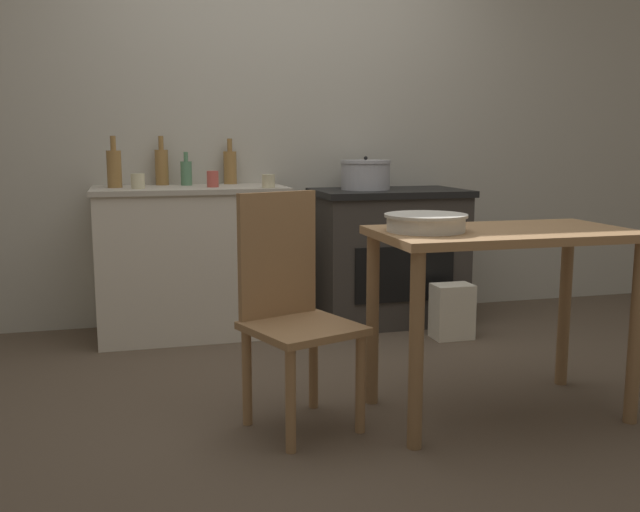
{
  "coord_description": "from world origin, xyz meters",
  "views": [
    {
      "loc": [
        -0.93,
        -3.0,
        1.15
      ],
      "look_at": [
        0.0,
        0.45,
        0.58
      ],
      "focal_mm": 40.0,
      "sensor_mm": 36.0,
      "label": 1
    }
  ],
  "objects_px": {
    "stock_pot": "(366,175)",
    "bottle_center_left": "(230,166)",
    "chair": "(292,306)",
    "bottle_far_left": "(186,172)",
    "bottle_left": "(162,166)",
    "stove": "(388,255)",
    "mixing_bowl_large": "(426,222)",
    "cup_mid_right": "(138,181)",
    "work_table": "(502,262)",
    "cup_center": "(268,181)",
    "cup_center_right": "(213,179)",
    "flour_sack": "(452,311)",
    "bottle_mid_left": "(114,168)"
  },
  "relations": [
    {
      "from": "stock_pot",
      "to": "bottle_center_left",
      "type": "bearing_deg",
      "value": 165.63
    },
    {
      "from": "chair",
      "to": "stock_pot",
      "type": "relative_size",
      "value": 2.97
    },
    {
      "from": "bottle_far_left",
      "to": "bottle_left",
      "type": "distance_m",
      "value": 0.16
    },
    {
      "from": "stove",
      "to": "stock_pot",
      "type": "xyz_separation_m",
      "value": [
        -0.15,
        0.02,
        0.52
      ]
    },
    {
      "from": "mixing_bowl_large",
      "to": "cup_mid_right",
      "type": "xyz_separation_m",
      "value": [
        -1.1,
        1.5,
        0.1
      ]
    },
    {
      "from": "bottle_left",
      "to": "bottle_center_left",
      "type": "height_order",
      "value": "bottle_left"
    },
    {
      "from": "mixing_bowl_large",
      "to": "cup_mid_right",
      "type": "relative_size",
      "value": 3.93
    },
    {
      "from": "work_table",
      "to": "mixing_bowl_large",
      "type": "bearing_deg",
      "value": 176.06
    },
    {
      "from": "cup_center",
      "to": "bottle_left",
      "type": "bearing_deg",
      "value": 142.95
    },
    {
      "from": "stove",
      "to": "bottle_left",
      "type": "relative_size",
      "value": 3.18
    },
    {
      "from": "bottle_center_left",
      "to": "cup_center_right",
      "type": "distance_m",
      "value": 0.33
    },
    {
      "from": "cup_center",
      "to": "mixing_bowl_large",
      "type": "bearing_deg",
      "value": -74.91
    },
    {
      "from": "stove",
      "to": "cup_center",
      "type": "distance_m",
      "value": 0.98
    },
    {
      "from": "work_table",
      "to": "flour_sack",
      "type": "xyz_separation_m",
      "value": [
        0.33,
        1.13,
        -0.49
      ]
    },
    {
      "from": "mixing_bowl_large",
      "to": "bottle_left",
      "type": "bearing_deg",
      "value": 117.53
    },
    {
      "from": "stove",
      "to": "bottle_left",
      "type": "distance_m",
      "value": 1.53
    },
    {
      "from": "bottle_far_left",
      "to": "cup_center_right",
      "type": "bearing_deg",
      "value": -57.9
    },
    {
      "from": "bottle_far_left",
      "to": "bottle_left",
      "type": "xyz_separation_m",
      "value": [
        -0.14,
        0.07,
        0.04
      ]
    },
    {
      "from": "work_table",
      "to": "bottle_far_left",
      "type": "distance_m",
      "value": 2.14
    },
    {
      "from": "bottle_left",
      "to": "bottle_mid_left",
      "type": "height_order",
      "value": "bottle_left"
    },
    {
      "from": "work_table",
      "to": "cup_center",
      "type": "relative_size",
      "value": 13.68
    },
    {
      "from": "chair",
      "to": "stove",
      "type": "bearing_deg",
      "value": 36.97
    },
    {
      "from": "stock_pot",
      "to": "mixing_bowl_large",
      "type": "distance_m",
      "value": 1.65
    },
    {
      "from": "mixing_bowl_large",
      "to": "cup_center_right",
      "type": "height_order",
      "value": "cup_center_right"
    },
    {
      "from": "work_table",
      "to": "cup_center_right",
      "type": "bearing_deg",
      "value": 122.98
    },
    {
      "from": "flour_sack",
      "to": "mixing_bowl_large",
      "type": "height_order",
      "value": "mixing_bowl_large"
    },
    {
      "from": "bottle_center_left",
      "to": "cup_mid_right",
      "type": "xyz_separation_m",
      "value": [
        -0.57,
        -0.33,
        -0.07
      ]
    },
    {
      "from": "stove",
      "to": "chair",
      "type": "xyz_separation_m",
      "value": [
        -0.98,
        -1.51,
        0.06
      ]
    },
    {
      "from": "bottle_center_left",
      "to": "cup_center",
      "type": "xyz_separation_m",
      "value": [
        0.16,
        -0.44,
        -0.07
      ]
    },
    {
      "from": "flour_sack",
      "to": "bottle_center_left",
      "type": "bearing_deg",
      "value": 148.55
    },
    {
      "from": "work_table",
      "to": "bottle_center_left",
      "type": "xyz_separation_m",
      "value": [
        -0.87,
        1.86,
        0.34
      ]
    },
    {
      "from": "bottle_far_left",
      "to": "cup_center",
      "type": "xyz_separation_m",
      "value": [
        0.44,
        -0.36,
        -0.04
      ]
    },
    {
      "from": "work_table",
      "to": "chair",
      "type": "relative_size",
      "value": 1.11
    },
    {
      "from": "bottle_center_left",
      "to": "chair",
      "type": "bearing_deg",
      "value": -90.06
    },
    {
      "from": "mixing_bowl_large",
      "to": "bottle_mid_left",
      "type": "bearing_deg",
      "value": 126.87
    },
    {
      "from": "chair",
      "to": "cup_mid_right",
      "type": "height_order",
      "value": "cup_mid_right"
    },
    {
      "from": "flour_sack",
      "to": "cup_mid_right",
      "type": "distance_m",
      "value": 1.97
    },
    {
      "from": "stock_pot",
      "to": "cup_center",
      "type": "height_order",
      "value": "stock_pot"
    },
    {
      "from": "stove",
      "to": "cup_center_right",
      "type": "height_order",
      "value": "cup_center_right"
    },
    {
      "from": "cup_mid_right",
      "to": "bottle_far_left",
      "type": "bearing_deg",
      "value": 41.3
    },
    {
      "from": "cup_center_right",
      "to": "bottle_left",
      "type": "bearing_deg",
      "value": 133.77
    },
    {
      "from": "bottle_left",
      "to": "bottle_center_left",
      "type": "xyz_separation_m",
      "value": [
        0.42,
        0.01,
        -0.01
      ]
    },
    {
      "from": "cup_mid_right",
      "to": "flour_sack",
      "type": "bearing_deg",
      "value": -12.67
    },
    {
      "from": "stock_pot",
      "to": "cup_center_right",
      "type": "bearing_deg",
      "value": -175.12
    },
    {
      "from": "bottle_left",
      "to": "bottle_far_left",
      "type": "bearing_deg",
      "value": -27.46
    },
    {
      "from": "stove",
      "to": "mixing_bowl_large",
      "type": "distance_m",
      "value": 1.72
    },
    {
      "from": "stove",
      "to": "stock_pot",
      "type": "bearing_deg",
      "value": 173.67
    },
    {
      "from": "mixing_bowl_large",
      "to": "cup_center",
      "type": "bearing_deg",
      "value": 105.09
    },
    {
      "from": "work_table",
      "to": "bottle_far_left",
      "type": "relative_size",
      "value": 5.26
    },
    {
      "from": "bottle_mid_left",
      "to": "cup_mid_right",
      "type": "bearing_deg",
      "value": -47.62
    }
  ]
}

